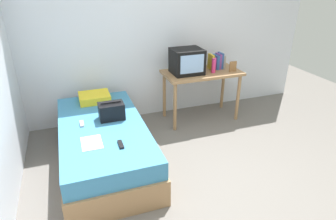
# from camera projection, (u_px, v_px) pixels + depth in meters

# --- Properties ---
(ground_plane) EXTENTS (8.00, 8.00, 0.00)m
(ground_plane) POSITION_uv_depth(u_px,v_px,m) (208.00, 185.00, 3.24)
(ground_plane) COLOR slate
(wall_back) EXTENTS (5.20, 0.10, 2.60)m
(wall_back) POSITION_uv_depth(u_px,v_px,m) (153.00, 33.00, 4.39)
(wall_back) COLOR silver
(wall_back) RESTS_ON ground
(bed) EXTENTS (1.00, 2.00, 0.51)m
(bed) POSITION_uv_depth(u_px,v_px,m) (104.00, 144.00, 3.54)
(bed) COLOR #9E754C
(bed) RESTS_ON ground
(desk) EXTENTS (1.16, 0.60, 0.77)m
(desk) POSITION_uv_depth(u_px,v_px,m) (202.00, 78.00, 4.44)
(desk) COLOR #9E754C
(desk) RESTS_ON ground
(tv) EXTENTS (0.44, 0.39, 0.36)m
(tv) POSITION_uv_depth(u_px,v_px,m) (187.00, 61.00, 4.25)
(tv) COLOR black
(tv) RESTS_ON desk
(water_bottle) EXTENTS (0.06, 0.06, 0.21)m
(water_bottle) POSITION_uv_depth(u_px,v_px,m) (214.00, 66.00, 4.31)
(water_bottle) COLOR #E53372
(water_bottle) RESTS_ON desk
(book_row) EXTENTS (0.23, 0.17, 0.24)m
(book_row) POSITION_uv_depth(u_px,v_px,m) (217.00, 62.00, 4.49)
(book_row) COLOR gold
(book_row) RESTS_ON desk
(picture_frame) EXTENTS (0.11, 0.02, 0.15)m
(picture_frame) POSITION_uv_depth(u_px,v_px,m) (233.00, 66.00, 4.38)
(picture_frame) COLOR olive
(picture_frame) RESTS_ON desk
(pillow) EXTENTS (0.41, 0.35, 0.10)m
(pillow) POSITION_uv_depth(u_px,v_px,m) (95.00, 97.00, 4.04)
(pillow) COLOR yellow
(pillow) RESTS_ON bed
(handbag) EXTENTS (0.30, 0.20, 0.23)m
(handbag) POSITION_uv_depth(u_px,v_px,m) (112.00, 111.00, 3.53)
(handbag) COLOR black
(handbag) RESTS_ON bed
(magazine) EXTENTS (0.21, 0.29, 0.01)m
(magazine) POSITION_uv_depth(u_px,v_px,m) (92.00, 143.00, 3.06)
(magazine) COLOR white
(magazine) RESTS_ON bed
(remote_dark) EXTENTS (0.04, 0.16, 0.02)m
(remote_dark) POSITION_uv_depth(u_px,v_px,m) (121.00, 144.00, 3.02)
(remote_dark) COLOR black
(remote_dark) RESTS_ON bed
(remote_silver) EXTENTS (0.04, 0.14, 0.02)m
(remote_silver) POSITION_uv_depth(u_px,v_px,m) (82.00, 124.00, 3.43)
(remote_silver) COLOR #B7B7BC
(remote_silver) RESTS_ON bed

